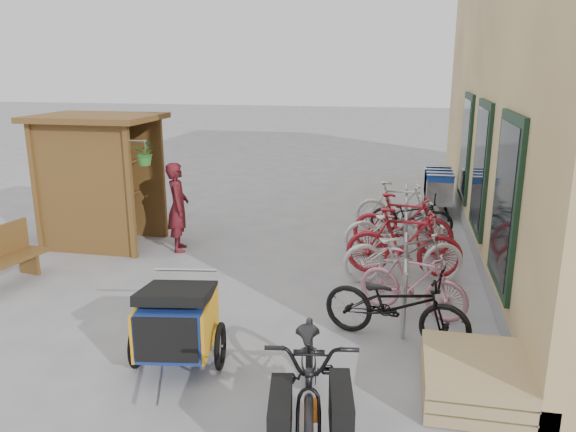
% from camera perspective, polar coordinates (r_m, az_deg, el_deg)
% --- Properties ---
extents(ground, '(80.00, 80.00, 0.00)m').
position_cam_1_polar(ground, '(7.74, -5.96, -9.83)').
color(ground, '#969698').
extents(kiosk, '(2.49, 1.65, 2.40)m').
position_cam_1_polar(kiosk, '(10.79, -19.04, 5.20)').
color(kiosk, brown).
rests_on(kiosk, ground).
extents(bike_rack, '(0.05, 5.35, 0.86)m').
position_cam_1_polar(bike_rack, '(9.48, 11.84, -2.01)').
color(bike_rack, '#A5A8AD').
rests_on(bike_rack, ground).
extents(pallet_stack, '(1.00, 1.20, 0.40)m').
position_cam_1_polar(pallet_stack, '(6.14, 18.35, -15.39)').
color(pallet_stack, tan).
rests_on(pallet_stack, ground).
extents(shopping_carts, '(0.58, 1.96, 1.04)m').
position_cam_1_polar(shopping_carts, '(13.22, 14.95, 3.02)').
color(shopping_carts, silver).
rests_on(shopping_carts, ground).
extents(child_trailer, '(1.07, 1.72, 1.00)m').
position_cam_1_polar(child_trailer, '(6.35, -11.21, -10.32)').
color(child_trailer, navy).
rests_on(child_trailer, ground).
extents(cargo_bike, '(1.09, 2.23, 1.12)m').
position_cam_1_polar(cargo_bike, '(5.26, 2.33, -15.71)').
color(cargo_bike, black).
rests_on(cargo_bike, ground).
extents(person_kiosk, '(0.55, 0.68, 1.60)m').
position_cam_1_polar(person_kiosk, '(10.20, -11.11, 0.90)').
color(person_kiosk, maroon).
rests_on(person_kiosk, ground).
extents(bike_0, '(1.90, 1.09, 0.95)m').
position_cam_1_polar(bike_0, '(6.92, 10.90, -8.85)').
color(bike_0, black).
rests_on(bike_0, ground).
extents(bike_1, '(1.55, 0.90, 0.90)m').
position_cam_1_polar(bike_1, '(7.69, 12.56, -6.64)').
color(bike_1, '#C07C92').
rests_on(bike_1, ground).
extents(bike_2, '(1.96, 1.07, 0.98)m').
position_cam_1_polar(bike_2, '(8.77, 11.63, -3.60)').
color(bike_2, silver).
rests_on(bike_2, ground).
extents(bike_3, '(1.82, 0.54, 1.09)m').
position_cam_1_polar(bike_3, '(9.03, 11.71, -2.66)').
color(bike_3, maroon).
rests_on(bike_3, ground).
extents(bike_4, '(2.00, 1.24, 0.99)m').
position_cam_1_polar(bike_4, '(10.04, 10.96, -1.12)').
color(bike_4, silver).
rests_on(bike_4, ground).
extents(bike_5, '(1.82, 0.69, 1.07)m').
position_cam_1_polar(bike_5, '(10.15, 11.57, -0.77)').
color(bike_5, maroon).
rests_on(bike_5, ground).
extents(bike_6, '(1.63, 0.67, 0.84)m').
position_cam_1_polar(bike_6, '(11.23, 12.43, 0.11)').
color(bike_6, black).
rests_on(bike_6, ground).
extents(bike_7, '(1.69, 0.48, 1.02)m').
position_cam_1_polar(bike_7, '(11.43, 11.11, 0.91)').
color(bike_7, silver).
rests_on(bike_7, ground).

